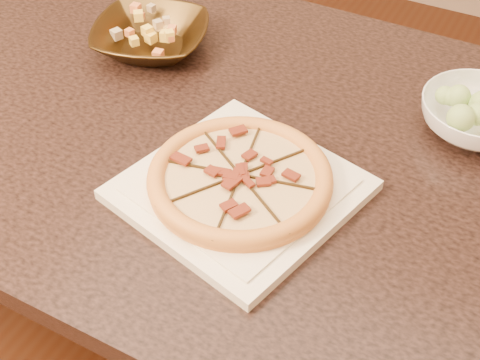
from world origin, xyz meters
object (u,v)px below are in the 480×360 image
at_px(dining_table, 231,166).
at_px(salad_bowl, 477,116).
at_px(plate, 240,189).
at_px(bronze_bowl, 151,38).
at_px(pizza, 240,178).

distance_m(dining_table, salad_bowl, 0.44).
distance_m(dining_table, plate, 0.21).
xyz_separation_m(plate, salad_bowl, (0.28, 0.33, 0.02)).
height_order(plate, bronze_bowl, bronze_bowl).
height_order(pizza, bronze_bowl, bronze_bowl).
bearing_deg(salad_bowl, bronze_bowl, -176.00).
xyz_separation_m(pizza, salad_bowl, (0.28, 0.33, -0.00)).
distance_m(plate, bronze_bowl, 0.45).
bearing_deg(bronze_bowl, plate, -39.05).
bearing_deg(plate, pizza, 171.94).
relative_size(plate, salad_bowl, 1.96).
xyz_separation_m(dining_table, salad_bowl, (0.38, 0.18, 0.13)).
height_order(dining_table, salad_bowl, salad_bowl).
bearing_deg(plate, dining_table, 123.13).
bearing_deg(salad_bowl, dining_table, -154.35).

